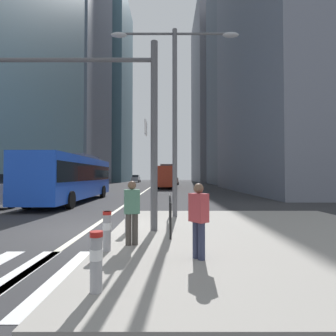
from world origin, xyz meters
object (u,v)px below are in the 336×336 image
traffic_signal_gantry (97,106)px  bollard_front (97,258)px  city_bus_red_receding (168,175)px  car_oncoming_mid (137,179)px  street_lamp_post (175,95)px  car_receding_near (174,180)px  pedestrian_waiting (199,217)px  bollard_right (129,216)px  city_bus_blue_oncoming (74,176)px  pedestrian_walking (133,210)px  bollard_left (108,229)px

traffic_signal_gantry → bollard_front: traffic_signal_gantry is taller
city_bus_red_receding → car_oncoming_mid: size_ratio=2.52×
city_bus_red_receding → street_lamp_post: bearing=-89.2°
car_oncoming_mid → street_lamp_post: (8.58, -57.36, 4.29)m
car_receding_near → pedestrian_waiting: (-0.33, -47.17, 0.02)m
city_bus_red_receding → street_lamp_post: 28.76m
car_receding_near → traffic_signal_gantry: bearing=-94.2°
car_receding_near → street_lamp_post: street_lamp_post is taller
street_lamp_post → pedestrian_waiting: (0.35, -5.70, -4.27)m
bollard_front → bollard_right: bearing=92.1°
city_bus_blue_oncoming → pedestrian_walking: bearing=-64.3°
car_oncoming_mid → pedestrian_waiting: (8.93, -63.07, 0.02)m
bollard_right → pedestrian_waiting: bearing=-54.2°
car_oncoming_mid → bollard_left: 62.86m
city_bus_red_receding → bollard_front: bearing=-91.5°
bollard_front → city_bus_blue_oncoming: bearing=110.9°
city_bus_red_receding → bollard_left: 33.71m
bollard_right → pedestrian_walking: 1.55m
city_bus_blue_oncoming → city_bus_red_receding: 22.14m
city_bus_red_receding → traffic_signal_gantry: (-2.15, -31.45, 2.25)m
city_bus_red_receding → pedestrian_waiting: 34.27m
city_bus_blue_oncoming → pedestrian_waiting: city_bus_blue_oncoming is taller
bollard_front → pedestrian_waiting: bearing=42.6°
city_bus_blue_oncoming → traffic_signal_gantry: bearing=-66.9°
car_receding_near → pedestrian_waiting: bearing=-90.4°
city_bus_blue_oncoming → pedestrian_waiting: (7.31, -13.10, -0.83)m
car_receding_near → bollard_front: size_ratio=4.75×
city_bus_blue_oncoming → bollard_right: (5.45, -10.53, -1.21)m
city_bus_blue_oncoming → street_lamp_post: size_ratio=1.47×
car_receding_near → bollard_right: size_ratio=4.93×
bollard_front → pedestrian_waiting: (1.71, 1.57, 0.36)m
city_bus_red_receding → car_receding_near: size_ratio=2.61×
city_bus_red_receding → pedestrian_waiting: size_ratio=7.11×
bollard_left → city_bus_blue_oncoming: bearing=112.8°
traffic_signal_gantry → pedestrian_waiting: size_ratio=3.84×
city_bus_blue_oncoming → street_lamp_post: bearing=-46.8°
city_bus_red_receding → street_lamp_post: (0.42, -28.55, 3.45)m
car_oncoming_mid → car_receding_near: bearing=-59.8°
city_bus_red_receding → pedestrian_walking: size_ratio=7.00×
pedestrian_waiting → pedestrian_walking: (-1.54, 1.11, 0.02)m
city_bus_red_receding → traffic_signal_gantry: bearing=-93.9°
car_receding_near → bollard_right: car_receding_near is taller
city_bus_blue_oncoming → car_receding_near: size_ratio=2.76×
car_receding_near → bollard_left: car_receding_near is taller
car_receding_near → bollard_left: 46.65m
bollard_right → pedestrian_waiting: 3.19m
bollard_left → bollard_front: bearing=-81.2°
street_lamp_post → pedestrian_waiting: bearing=-86.5°
street_lamp_post → car_receding_near: bearing=89.1°
bollard_front → pedestrian_walking: size_ratio=0.56×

